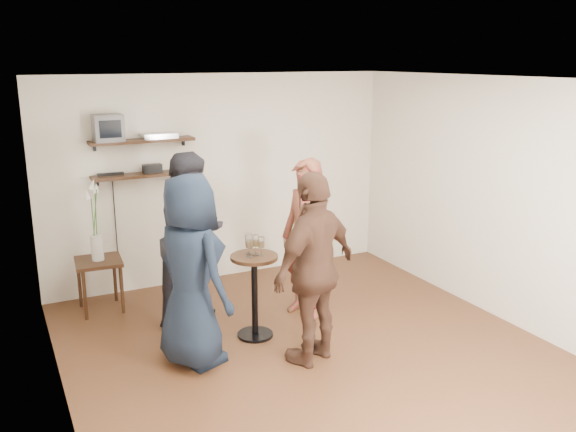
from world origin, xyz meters
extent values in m
cube|color=#442A15|center=(0.00, 0.00, -0.02)|extent=(4.50, 5.00, 0.04)
cube|color=white|center=(0.00, 0.00, 2.62)|extent=(4.50, 5.00, 0.04)
cube|color=beige|center=(0.00, 2.52, 1.30)|extent=(4.50, 0.04, 2.60)
cube|color=beige|center=(0.00, -2.52, 1.30)|extent=(4.50, 0.04, 2.60)
cube|color=beige|center=(-2.27, 0.00, 1.30)|extent=(0.04, 5.00, 2.60)
cube|color=beige|center=(2.27, 0.00, 1.30)|extent=(0.04, 5.00, 2.60)
cube|color=black|center=(-1.00, 2.38, 1.85)|extent=(1.20, 0.25, 0.04)
cube|color=black|center=(-1.00, 2.38, 1.45)|extent=(1.20, 0.25, 0.04)
cube|color=#59595B|center=(-1.38, 2.38, 2.02)|extent=(0.32, 0.30, 0.30)
cube|color=silver|center=(-0.80, 2.38, 1.90)|extent=(0.40, 0.24, 0.06)
cube|color=black|center=(-0.90, 2.38, 1.52)|extent=(0.22, 0.10, 0.10)
cube|color=black|center=(-1.37, 2.42, 1.48)|extent=(0.30, 0.05, 0.03)
cube|color=black|center=(-1.64, 2.05, 0.58)|extent=(0.53, 0.53, 0.04)
cylinder|color=black|center=(-1.84, 1.85, 0.28)|extent=(0.04, 0.04, 0.56)
cylinder|color=black|center=(-1.44, 1.85, 0.28)|extent=(0.04, 0.04, 0.56)
cylinder|color=black|center=(-1.84, 2.25, 0.28)|extent=(0.04, 0.04, 0.56)
cylinder|color=black|center=(-1.44, 2.25, 0.28)|extent=(0.04, 0.04, 0.56)
cylinder|color=silver|center=(-1.64, 2.05, 0.74)|extent=(0.13, 0.13, 0.29)
cylinder|color=#2A661D|center=(-1.66, 2.05, 1.03)|extent=(0.01, 0.07, 0.52)
cone|color=white|center=(-1.70, 2.05, 1.35)|extent=(0.07, 0.08, 0.11)
cylinder|color=#2A661D|center=(-1.63, 2.06, 1.06)|extent=(0.03, 0.05, 0.58)
cone|color=white|center=(-1.60, 2.08, 1.41)|extent=(0.10, 0.12, 0.12)
cylinder|color=#2A661D|center=(-1.64, 2.03, 1.09)|extent=(0.09, 0.08, 0.64)
cone|color=white|center=(-1.64, 2.00, 1.47)|extent=(0.12, 0.12, 0.12)
cylinder|color=black|center=(-0.35, 0.66, 0.85)|extent=(0.48, 0.48, 0.04)
cylinder|color=black|center=(-0.35, 0.66, 0.43)|extent=(0.06, 0.06, 0.81)
cylinder|color=black|center=(-0.35, 0.66, 0.01)|extent=(0.37, 0.37, 0.03)
cylinder|color=silver|center=(-0.41, 0.62, 0.87)|extent=(0.07, 0.07, 0.00)
cylinder|color=silver|center=(-0.41, 0.62, 0.93)|extent=(0.01, 0.01, 0.10)
cylinder|color=silver|center=(-0.41, 0.62, 1.03)|extent=(0.07, 0.07, 0.12)
cylinder|color=tan|center=(-0.41, 0.62, 1.01)|extent=(0.07, 0.07, 0.07)
cylinder|color=silver|center=(-0.29, 0.62, 0.87)|extent=(0.06, 0.06, 0.00)
cylinder|color=silver|center=(-0.29, 0.62, 0.92)|extent=(0.01, 0.01, 0.09)
cylinder|color=silver|center=(-0.29, 0.62, 1.01)|extent=(0.06, 0.06, 0.10)
cylinder|color=tan|center=(-0.29, 0.62, 0.99)|extent=(0.06, 0.06, 0.06)
cylinder|color=silver|center=(-0.38, 0.73, 0.87)|extent=(0.06, 0.06, 0.00)
cylinder|color=silver|center=(-0.38, 0.73, 0.92)|extent=(0.01, 0.01, 0.09)
cylinder|color=silver|center=(-0.38, 0.73, 1.02)|extent=(0.07, 0.07, 0.11)
cylinder|color=tan|center=(-0.38, 0.73, 1.00)|extent=(0.06, 0.06, 0.06)
cylinder|color=silver|center=(-0.33, 0.66, 0.87)|extent=(0.06, 0.06, 0.00)
cylinder|color=silver|center=(-0.33, 0.66, 0.92)|extent=(0.01, 0.01, 0.09)
cylinder|color=silver|center=(-0.33, 0.66, 1.02)|extent=(0.07, 0.07, 0.11)
cylinder|color=tan|center=(-0.33, 0.66, 1.00)|extent=(0.06, 0.06, 0.06)
imported|color=red|center=(0.38, 0.92, 0.88)|extent=(0.61, 0.74, 1.75)
imported|color=black|center=(-0.77, 1.30, 0.93)|extent=(1.14, 1.08, 1.85)
imported|color=black|center=(-1.08, 0.41, 0.90)|extent=(0.83, 1.02, 1.80)
imported|color=#462A1E|center=(-0.05, -0.05, 0.91)|extent=(1.15, 0.83, 1.82)
camera|label=1|loc=(-2.60, -4.66, 2.78)|focal=38.00mm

